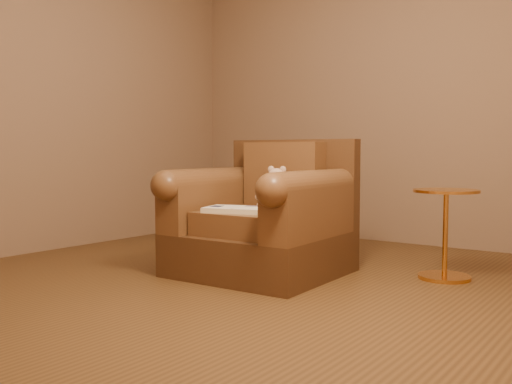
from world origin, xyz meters
The scene contains 6 objects.
floor centered at (0.00, 0.00, 0.00)m, with size 4.00×4.00×0.00m, color brown.
room centered at (0.00, 0.00, 1.71)m, with size 4.02×4.02×2.71m.
armchair centered at (0.03, 0.17, 0.36)m, with size 1.07×1.02×0.94m.
teddy_bear centered at (0.06, 0.25, 0.56)m, with size 0.22×0.25×0.31m.
guidebook centered at (0.01, -0.10, 0.47)m, with size 0.49×0.38×0.04m.
side_table centered at (1.12, 0.71, 0.32)m, with size 0.43×0.43×0.60m.
Camera 1 is at (2.32, -3.07, 0.85)m, focal length 40.00 mm.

